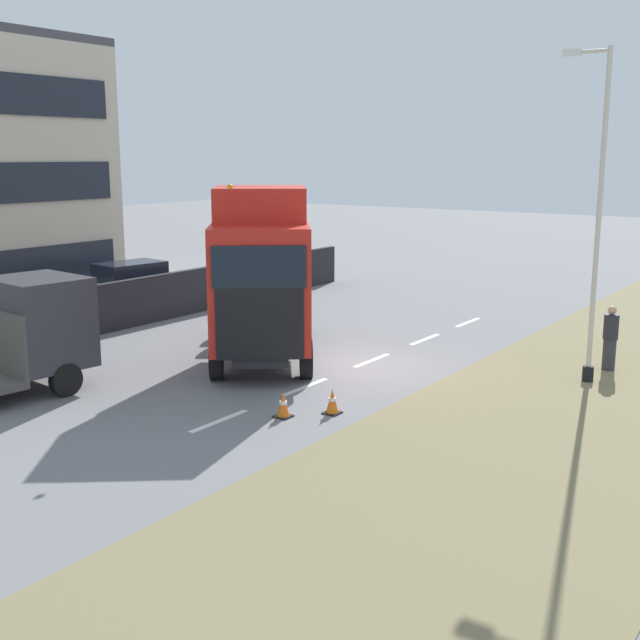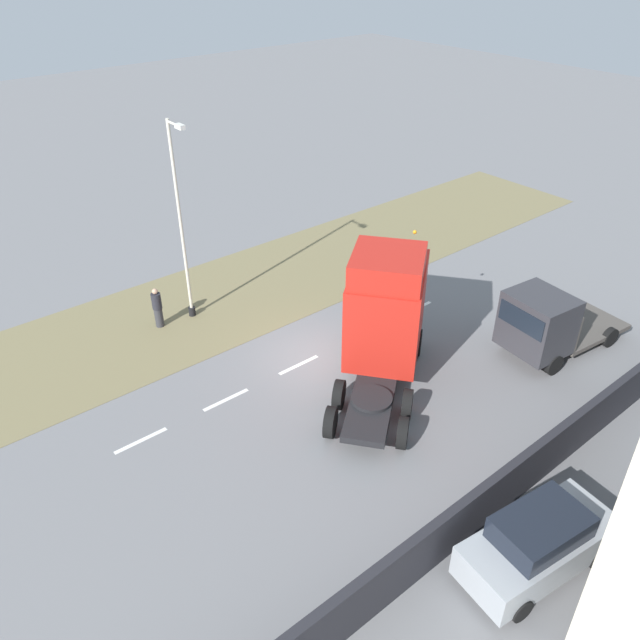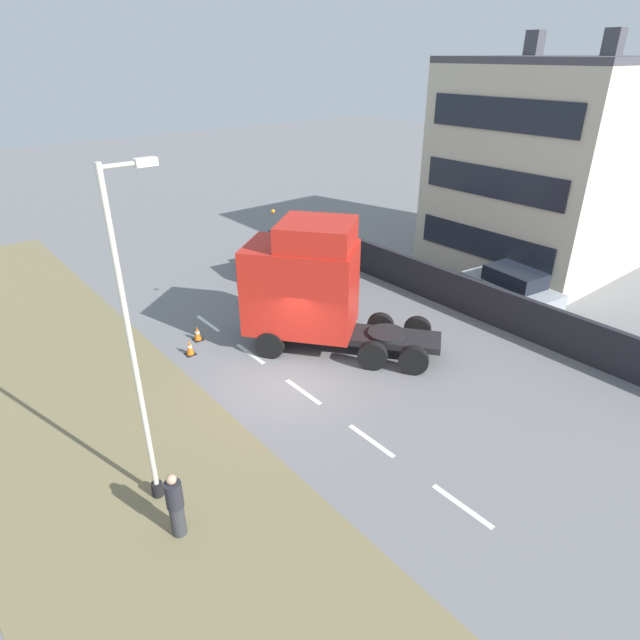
# 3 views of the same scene
# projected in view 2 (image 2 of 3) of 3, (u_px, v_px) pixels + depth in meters

# --- Properties ---
(ground_plane) EXTENTS (120.00, 120.00, 0.00)m
(ground_plane) POSITION_uv_depth(u_px,v_px,m) (313.00, 358.00, 23.77)
(ground_plane) COLOR slate
(ground_plane) RESTS_ON ground
(grass_verge) EXTENTS (7.00, 44.00, 0.01)m
(grass_verge) POSITION_uv_depth(u_px,v_px,m) (228.00, 297.00, 27.68)
(grass_verge) COLOR olive
(grass_verge) RESTS_ON ground
(lane_markings) EXTENTS (0.16, 14.60, 0.00)m
(lane_markings) POSITION_uv_depth(u_px,v_px,m) (299.00, 365.00, 23.40)
(lane_markings) COLOR white
(lane_markings) RESTS_ON ground
(boundary_wall) EXTENTS (0.25, 24.00, 1.61)m
(boundary_wall) POSITION_uv_depth(u_px,v_px,m) (514.00, 480.00, 17.48)
(boundary_wall) COLOR #232328
(boundary_wall) RESTS_ON ground
(lorry_cab) EXTENTS (6.17, 6.88, 4.99)m
(lorry_cab) POSITION_uv_depth(u_px,v_px,m) (386.00, 312.00, 21.98)
(lorry_cab) COLOR black
(lorry_cab) RESTS_ON ground
(flatbed_truck) EXTENTS (2.84, 5.71, 2.77)m
(flatbed_truck) POSITION_uv_depth(u_px,v_px,m) (544.00, 324.00, 23.12)
(flatbed_truck) COLOR #333338
(flatbed_truck) RESTS_ON ground
(parked_car) EXTENTS (2.31, 4.43, 1.89)m
(parked_car) POSITION_uv_depth(u_px,v_px,m) (538.00, 543.00, 15.55)
(parked_car) COLOR #9EA3A8
(parked_car) RESTS_ON ground
(lamp_post) EXTENTS (1.26, 0.28, 8.20)m
(lamp_post) POSITION_uv_depth(u_px,v_px,m) (183.00, 231.00, 24.23)
(lamp_post) COLOR black
(lamp_post) RESTS_ON ground
(pedestrian) EXTENTS (0.39, 0.39, 1.76)m
(pedestrian) POSITION_uv_depth(u_px,v_px,m) (158.00, 308.00, 25.21)
(pedestrian) COLOR #333338
(pedestrian) RESTS_ON ground
(traffic_cone_lead) EXTENTS (0.36, 0.36, 0.58)m
(traffic_cone_lead) POSITION_uv_depth(u_px,v_px,m) (358.00, 301.00, 26.83)
(traffic_cone_lead) COLOR black
(traffic_cone_lead) RESTS_ON ground
(traffic_cone_trailing) EXTENTS (0.36, 0.36, 0.58)m
(traffic_cone_trailing) POSITION_uv_depth(u_px,v_px,m) (383.00, 302.00, 26.78)
(traffic_cone_trailing) COLOR black
(traffic_cone_trailing) RESTS_ON ground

